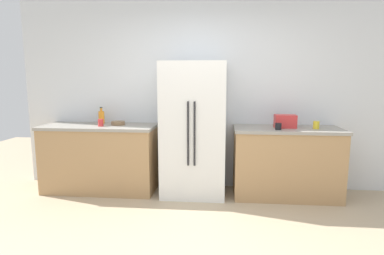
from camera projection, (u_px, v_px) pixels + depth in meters
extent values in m
cube|color=silver|center=(206.00, 89.00, 4.39)|extent=(5.33, 0.10, 2.82)
cube|color=tan|center=(101.00, 159.00, 4.31)|extent=(1.52, 0.61, 0.88)
cube|color=gray|center=(99.00, 127.00, 4.24)|extent=(1.55, 0.64, 0.04)
cube|color=tan|center=(286.00, 164.00, 4.08)|extent=(1.35, 0.61, 0.88)
cube|color=gray|center=(287.00, 129.00, 4.01)|extent=(1.38, 0.64, 0.04)
cube|color=white|center=(194.00, 130.00, 4.10)|extent=(0.84, 0.64, 1.77)
cylinder|color=#262628|center=(188.00, 134.00, 3.78)|extent=(0.02, 0.02, 0.80)
cylinder|color=#262628|center=(195.00, 134.00, 3.77)|extent=(0.02, 0.02, 0.80)
cube|color=red|center=(285.00, 121.00, 4.00)|extent=(0.27, 0.17, 0.17)
cylinder|color=orange|center=(102.00, 117.00, 4.40)|extent=(0.08, 0.08, 0.17)
cylinder|color=orange|center=(101.00, 110.00, 4.38)|extent=(0.03, 0.03, 0.05)
cylinder|color=#333338|center=(101.00, 108.00, 4.37)|extent=(0.04, 0.04, 0.02)
cylinder|color=red|center=(101.00, 123.00, 4.13)|extent=(0.07, 0.07, 0.10)
cylinder|color=yellow|center=(316.00, 125.00, 3.92)|extent=(0.08, 0.08, 0.10)
cylinder|color=black|center=(278.00, 126.00, 3.84)|extent=(0.08, 0.08, 0.08)
cylinder|color=brown|center=(118.00, 123.00, 4.26)|extent=(0.19, 0.19, 0.05)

